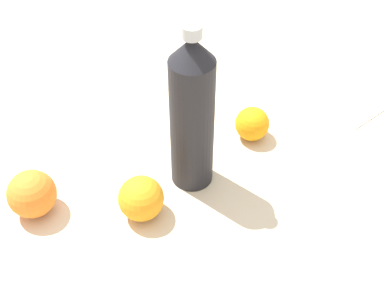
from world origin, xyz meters
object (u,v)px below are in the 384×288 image
orange_1 (32,194)px  orange_0 (141,198)px  orange_2 (252,124)px  water_bottle (192,115)px  folded_napkin (352,99)px

orange_1 → orange_0: bearing=144.3°
orange_0 → orange_2: orange_0 is taller
water_bottle → orange_1: bearing=83.4°
folded_napkin → orange_2: bearing=-6.5°
water_bottle → folded_napkin: size_ratio=2.20×
orange_0 → folded_napkin: 0.52m
orange_1 → orange_2: bearing=172.6°
orange_2 → orange_1: bearing=-7.4°
orange_0 → orange_1: bearing=-35.7°
orange_0 → orange_1: size_ratio=0.94×
water_bottle → orange_1: 0.29m
orange_1 → orange_2: (-0.41, 0.05, -0.01)m
water_bottle → orange_0: 0.16m
water_bottle → orange_0: bearing=112.5°
orange_0 → orange_2: 0.27m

